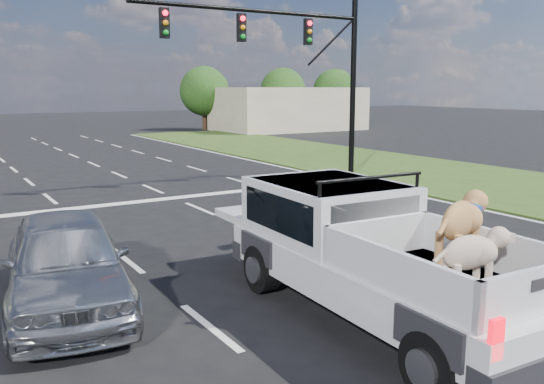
{
  "coord_description": "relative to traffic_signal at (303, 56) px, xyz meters",
  "views": [
    {
      "loc": [
        -5.25,
        -7.47,
        3.57
      ],
      "look_at": [
        0.59,
        2.0,
        1.55
      ],
      "focal_mm": 38.0,
      "sensor_mm": 36.0,
      "label": 1
    }
  ],
  "objects": [
    {
      "name": "tree_far_e",
      "position": [
        16.8,
        27.5,
        -1.44
      ],
      "size": [
        4.2,
        4.2,
        5.4
      ],
      "color": "#332114",
      "rests_on": "ground"
    },
    {
      "name": "black_coupe",
      "position": [
        -4.93,
        -9.71,
        -3.99
      ],
      "size": [
        2.21,
        5.11,
        1.46
      ],
      "primitive_type": "imported",
      "rotation": [
        0.0,
        0.0,
        0.03
      ],
      "color": "black",
      "rests_on": "ground"
    },
    {
      "name": "traffic_signal",
      "position": [
        0.0,
        0.0,
        0.0
      ],
      "size": [
        9.11,
        0.31,
        7.0
      ],
      "color": "black",
      "rests_on": "ground"
    },
    {
      "name": "road_markings",
      "position": [
        -7.2,
        -3.94,
        -4.72
      ],
      "size": [
        17.75,
        60.0,
        0.01
      ],
      "color": "silver",
      "rests_on": "ground"
    },
    {
      "name": "silver_sedan",
      "position": [
        -10.58,
        -8.56,
        -3.94
      ],
      "size": [
        2.57,
        4.85,
        1.57
      ],
      "primitive_type": "imported",
      "rotation": [
        0.0,
        0.0,
        -0.16
      ],
      "color": "#A5A8AC",
      "rests_on": "ground"
    },
    {
      "name": "tree_far_d",
      "position": [
        8.8,
        27.5,
        -1.44
      ],
      "size": [
        4.2,
        4.2,
        5.4
      ],
      "color": "#332114",
      "rests_on": "ground"
    },
    {
      "name": "building_right",
      "position": [
        14.8,
        23.5,
        -2.93
      ],
      "size": [
        12.0,
        7.0,
        3.6
      ],
      "primitive_type": "cube",
      "color": "beige",
      "rests_on": "ground"
    },
    {
      "name": "grass_shoulder_right",
      "position": [
        5.8,
        -4.5,
        -4.7
      ],
      "size": [
        8.0,
        60.0,
        0.06
      ],
      "primitive_type": "cube",
      "color": "#2A4415",
      "rests_on": "ground"
    },
    {
      "name": "tree_far_f",
      "position": [
        22.8,
        27.5,
        -1.44
      ],
      "size": [
        4.2,
        4.2,
        5.4
      ],
      "color": "#332114",
      "rests_on": "ground"
    },
    {
      "name": "pickup_truck",
      "position": [
        -6.57,
        -11.39,
        -3.68
      ],
      "size": [
        2.45,
        6.06,
        2.24
      ],
      "rotation": [
        0.0,
        0.0,
        -0.04
      ],
      "color": "black",
      "rests_on": "ground"
    },
    {
      "name": "ground",
      "position": [
        -7.2,
        -10.5,
        -4.73
      ],
      "size": [
        160.0,
        160.0,
        0.0
      ],
      "primitive_type": "plane",
      "color": "black",
      "rests_on": "ground"
    }
  ]
}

